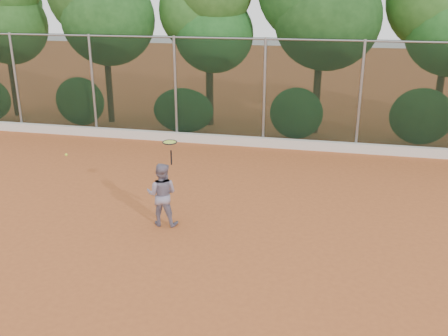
# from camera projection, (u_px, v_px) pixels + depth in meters

# --- Properties ---
(ground) EXTENTS (80.00, 80.00, 0.00)m
(ground) POSITION_uv_depth(u_px,v_px,m) (213.00, 241.00, 10.23)
(ground) COLOR #B45A2A
(ground) RESTS_ON ground
(concrete_curb) EXTENTS (24.00, 0.20, 0.30)m
(concrete_curb) POSITION_uv_depth(u_px,v_px,m) (262.00, 142.00, 16.46)
(concrete_curb) COLOR silver
(concrete_curb) RESTS_ON ground
(tennis_player) EXTENTS (0.72, 0.58, 1.41)m
(tennis_player) POSITION_uv_depth(u_px,v_px,m) (162.00, 194.00, 10.76)
(tennis_player) COLOR gray
(tennis_player) RESTS_ON ground
(chainlink_fence) EXTENTS (24.09, 0.09, 3.50)m
(chainlink_fence) POSITION_uv_depth(u_px,v_px,m) (264.00, 90.00, 16.05)
(chainlink_fence) COLOR black
(chainlink_fence) RESTS_ON ground
(foliage_backdrop) EXTENTS (23.70, 3.63, 7.55)m
(foliage_backdrop) POSITION_uv_depth(u_px,v_px,m) (259.00, 5.00, 17.14)
(foliage_backdrop) COLOR #3F2718
(foliage_backdrop) RESTS_ON ground
(tennis_racket) EXTENTS (0.40, 0.40, 0.53)m
(tennis_racket) POSITION_uv_depth(u_px,v_px,m) (170.00, 144.00, 10.23)
(tennis_racket) COLOR black
(tennis_racket) RESTS_ON ground
(tennis_ball_in_flight) EXTENTS (0.06, 0.06, 0.06)m
(tennis_ball_in_flight) POSITION_uv_depth(u_px,v_px,m) (66.00, 155.00, 11.08)
(tennis_ball_in_flight) COLOR #D7F136
(tennis_ball_in_flight) RESTS_ON ground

